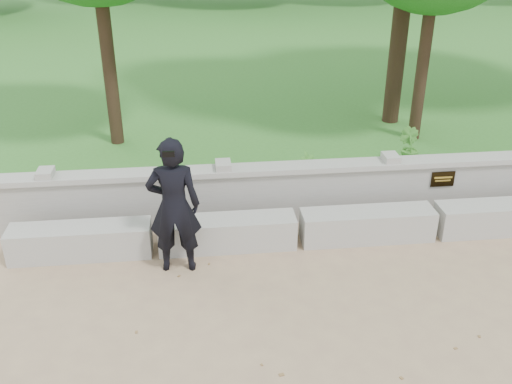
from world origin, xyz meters
TOP-DOWN VIEW (x-y plane):
  - ground at (0.00, 0.00)m, footprint 80.00×80.00m
  - lawn at (0.00, 14.00)m, footprint 40.00×22.00m
  - concrete_bench at (0.00, 1.90)m, footprint 11.90×0.45m
  - parapet_wall at (0.00, 2.60)m, footprint 12.50×0.35m
  - man_main at (-3.69, 1.46)m, footprint 0.69×0.61m
  - shrub_a at (-1.60, 3.30)m, footprint 0.35×0.32m
  - shrub_b at (0.26, 3.83)m, footprint 0.42×0.46m

SIDE VIEW (x-z plane):
  - ground at x=0.00m, z-range 0.00..0.00m
  - lawn at x=0.00m, z-range 0.00..0.25m
  - concrete_bench at x=0.00m, z-range 0.00..0.45m
  - parapet_wall at x=0.00m, z-range 0.01..0.91m
  - shrub_a at x=-1.60m, z-range 0.25..0.80m
  - shrub_b at x=0.26m, z-range 0.25..0.93m
  - man_main at x=-3.69m, z-range 0.00..1.84m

